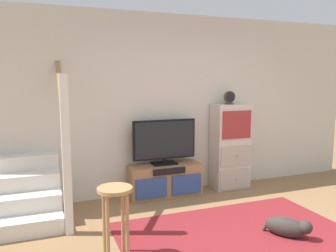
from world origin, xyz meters
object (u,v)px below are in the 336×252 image
Objects in this scene: desk_clock at (229,98)px; bar_stool_near at (115,206)px; side_cabinet at (230,147)px; television at (164,141)px; media_console at (165,180)px; dog at (288,227)px.

desk_clock is 0.29× the size of bar_stool_near.
desk_clock is at bearing 35.13° from bar_stool_near.
bar_stool_near is (-2.18, -1.52, -0.14)m from side_cabinet.
side_cabinet is at bearing -0.71° from television.
television is 1.34× the size of bar_stool_near.
television is 1.89m from bar_stool_near.
television is 0.71× the size of side_cabinet.
media_console is at bearing -90.00° from television.
television is 4.63× the size of desk_clock.
side_cabinet is 6.50× the size of desk_clock.
desk_clock is (1.07, -0.03, 0.62)m from television.
media_console reaches higher than dog.
desk_clock reaches higher than media_console.
dog is at bearing -7.10° from bar_stool_near.
television reaches higher than bar_stool_near.
media_console is 1.92m from dog.
television is at bearing 55.13° from bar_stool_near.
bar_stool_near reaches higher than dog.
side_cabinet is 2.66m from bar_stool_near.
media_console is at bearing -179.48° from side_cabinet.
television reaches higher than dog.
side_cabinet is 2.86× the size of dog.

